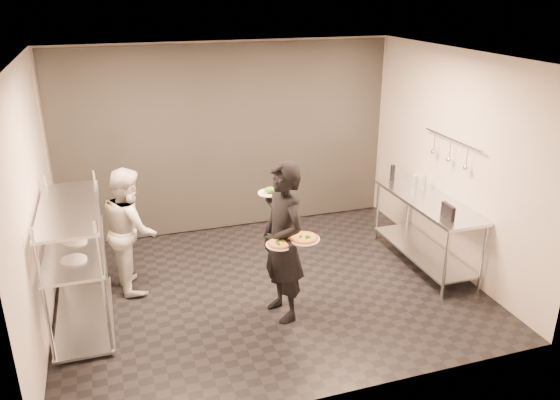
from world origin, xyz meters
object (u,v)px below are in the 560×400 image
object	(u,v)px
chef	(130,229)
pos_monitor	(448,211)
pizza_plate_near	(280,244)
salad_plate	(270,191)
bottle_clear	(424,182)
pizza_plate_far	(304,238)
waiter	(283,242)
bottle_dark	(393,173)
bottle_green	(414,185)
prep_counter	(426,220)
pass_rack	(76,258)

from	to	relation	value
chef	pos_monitor	xyz separation A→B (m)	(3.61, -1.19, 0.24)
pizza_plate_near	salad_plate	world-z (taller)	salad_plate
salad_plate	bottle_clear	size ratio (longest dim) A/B	1.37
pizza_plate_near	pizza_plate_far	bearing A→B (deg)	-0.75
waiter	bottle_dark	world-z (taller)	waiter
bottle_green	bottle_dark	size ratio (longest dim) A/B	1.19
salad_plate	bottle_dark	bearing A→B (deg)	26.78
bottle_green	bottle_dark	bearing A→B (deg)	89.30
pizza_plate_far	prep_counter	bearing A→B (deg)	22.13
prep_counter	bottle_dark	distance (m)	0.90
prep_counter	pos_monitor	bearing A→B (deg)	-101.44
bottle_clear	bottle_green	bearing A→B (deg)	-148.59
chef	bottle_green	size ratio (longest dim) A/B	5.54
chef	salad_plate	bearing A→B (deg)	-127.88
pos_monitor	bottle_dark	xyz separation A→B (m)	(0.03, 1.39, 0.03)
pizza_plate_near	chef	bearing A→B (deg)	135.27
salad_plate	bottle_green	xyz separation A→B (m)	(2.13, 0.49, -0.34)
bottle_clear	pos_monitor	bearing A→B (deg)	-105.71
waiter	bottle_green	xyz separation A→B (m)	(2.08, 0.80, 0.15)
bottle_green	pizza_plate_near	bearing A→B (deg)	-154.83
pass_rack	waiter	xyz separation A→B (m)	(2.15, -0.59, 0.14)
chef	pizza_plate_far	bearing A→B (deg)	-137.63
bottle_clear	chef	bearing A→B (deg)	176.46
bottle_dark	bottle_green	bearing A→B (deg)	-90.70
waiter	chef	bearing A→B (deg)	-139.18
chef	pizza_plate_far	world-z (taller)	chef
bottle_green	bottle_clear	world-z (taller)	bottle_green
waiter	chef	distance (m)	1.96
bottle_green	bottle_dark	world-z (taller)	bottle_green
bottle_clear	salad_plate	bearing A→B (deg)	-164.98
waiter	salad_plate	bearing A→B (deg)	177.30
waiter	prep_counter	bearing A→B (deg)	93.42
prep_counter	chef	bearing A→B (deg)	170.87
waiter	bottle_clear	size ratio (longest dim) A/B	9.15
pizza_plate_near	pos_monitor	size ratio (longest dim) A/B	1.21
pass_rack	salad_plate	xyz separation A→B (m)	(2.10, -0.28, 0.63)
pass_rack	pizza_plate_far	xyz separation A→B (m)	(2.30, -0.82, 0.28)
prep_counter	pos_monitor	size ratio (longest dim) A/B	7.45
pizza_plate_near	bottle_green	distance (m)	2.43
waiter	pizza_plate_far	xyz separation A→B (m)	(0.15, -0.24, 0.14)
prep_counter	chef	xyz separation A→B (m)	(-3.73, 0.60, 0.14)
pos_monitor	bottle_dark	distance (m)	1.39
pizza_plate_far	salad_plate	xyz separation A→B (m)	(-0.19, 0.55, 0.35)
bottle_green	bottle_dark	xyz separation A→B (m)	(0.01, 0.59, -0.02)
chef	pizza_plate_near	distance (m)	2.04
pos_monitor	chef	bearing A→B (deg)	164.92
pass_rack	salad_plate	distance (m)	2.21
chef	salad_plate	xyz separation A→B (m)	(1.50, -0.88, 0.63)
salad_plate	bottle_green	size ratio (longest dim) A/B	0.98
pizza_plate_near	pos_monitor	xyz separation A→B (m)	(2.17, 0.23, -0.01)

